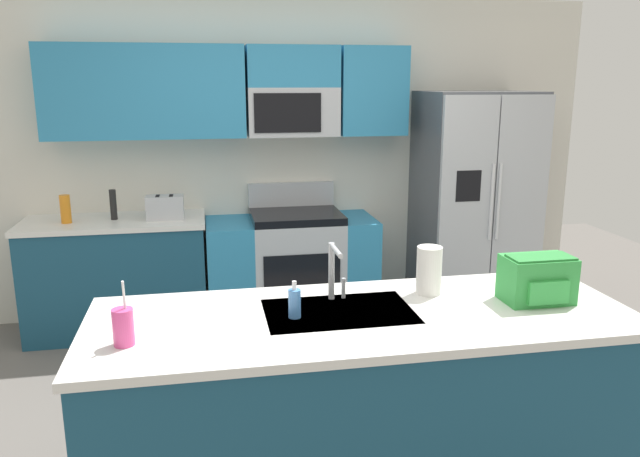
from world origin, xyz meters
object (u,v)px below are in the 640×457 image
object	(u,v)px
refrigerator	(474,204)
sink_faucet	(334,267)
paper_towel_roll	(429,270)
drink_cup_pink	(123,327)
range_oven	(292,267)
pepper_mill	(113,205)
toaster	(165,207)
bottle_orange	(65,209)
soap_dispenser	(294,303)
backpack	(538,278)

from	to	relation	value
refrigerator	sink_faucet	size ratio (longest dim) A/B	6.56
refrigerator	paper_towel_roll	size ratio (longest dim) A/B	7.71
drink_cup_pink	range_oven	bearing A→B (deg)	67.01
refrigerator	pepper_mill	bearing A→B (deg)	178.63
refrigerator	toaster	xyz separation A→B (m)	(-2.52, 0.02, 0.07)
refrigerator	bottle_orange	size ratio (longest dim) A/B	8.79
drink_cup_pink	soap_dispenser	distance (m)	0.73
refrigerator	backpack	distance (m)	2.29
pepper_mill	toaster	bearing A→B (deg)	-7.42
toaster	sink_faucet	distance (m)	2.20
bottle_orange	drink_cup_pink	world-z (taller)	drink_cup_pink
refrigerator	soap_dispenser	world-z (taller)	refrigerator
drink_cup_pink	backpack	size ratio (longest dim) A/B	0.85
drink_cup_pink	backpack	xyz separation A→B (m)	(1.88, 0.15, 0.04)
range_oven	soap_dispenser	size ratio (longest dim) A/B	8.00
paper_towel_roll	pepper_mill	bearing A→B (deg)	130.66
refrigerator	backpack	xyz separation A→B (m)	(-0.67, -2.18, 0.09)
bottle_orange	refrigerator	bearing A→B (deg)	-0.22
range_oven	sink_faucet	distance (m)	2.16
pepper_mill	range_oven	bearing A→B (deg)	0.11
refrigerator	sink_faucet	bearing A→B (deg)	-129.22
bottle_orange	drink_cup_pink	xyz separation A→B (m)	(0.68, -2.35, -0.03)
toaster	sink_faucet	world-z (taller)	sink_faucet
pepper_mill	backpack	distance (m)	3.17
soap_dispenser	backpack	xyz separation A→B (m)	(1.17, -0.02, 0.05)
bottle_orange	drink_cup_pink	bearing A→B (deg)	-73.88
range_oven	bottle_orange	size ratio (longest dim) A/B	6.46
toaster	soap_dispenser	distance (m)	2.29
soap_dispenser	toaster	bearing A→B (deg)	107.13
toaster	paper_towel_roll	distance (m)	2.42
toaster	drink_cup_pink	world-z (taller)	drink_cup_pink
sink_faucet	soap_dispenser	size ratio (longest dim) A/B	1.66
drink_cup_pink	pepper_mill	bearing A→B (deg)	98.17
range_oven	backpack	xyz separation A→B (m)	(0.86, -2.26, 0.57)
range_oven	pepper_mill	xyz separation A→B (m)	(-1.37, -0.00, 0.57)
sink_faucet	drink_cup_pink	world-z (taller)	sink_faucet
range_oven	toaster	distance (m)	1.12
refrigerator	toaster	bearing A→B (deg)	179.56
refrigerator	pepper_mill	size ratio (longest dim) A/B	8.04
refrigerator	soap_dispenser	size ratio (longest dim) A/B	10.88
refrigerator	bottle_orange	distance (m)	3.23
toaster	backpack	size ratio (longest dim) A/B	0.87
toaster	drink_cup_pink	xyz separation A→B (m)	(-0.04, -2.35, -0.01)
range_oven	refrigerator	bearing A→B (deg)	-2.68
range_oven	backpack	distance (m)	2.48
refrigerator	drink_cup_pink	xyz separation A→B (m)	(-2.55, -2.33, 0.05)
pepper_mill	bottle_orange	size ratio (longest dim) A/B	1.09
range_oven	backpack	world-z (taller)	backpack
drink_cup_pink	soap_dispenser	world-z (taller)	drink_cup_pink
paper_towel_roll	sink_faucet	bearing A→B (deg)	-178.62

